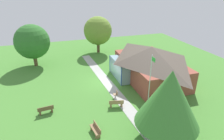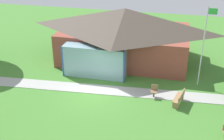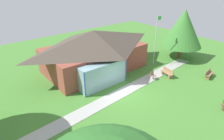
% 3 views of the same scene
% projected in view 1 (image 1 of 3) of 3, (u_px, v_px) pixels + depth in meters
% --- Properties ---
extents(ground_plane, '(44.00, 44.00, 0.00)m').
position_uv_depth(ground_plane, '(103.00, 83.00, 24.40)').
color(ground_plane, '#478433').
extents(pavilion, '(11.43, 7.96, 4.41)m').
position_uv_depth(pavilion, '(149.00, 63.00, 24.63)').
color(pavilion, brown).
rests_on(pavilion, ground_plane).
extents(footpath, '(21.66, 2.77, 0.03)m').
position_uv_depth(footpath, '(107.00, 82.00, 24.54)').
color(footpath, '#ADADA8').
rests_on(footpath, ground_plane).
extents(flagpole, '(0.64, 0.08, 5.77)m').
position_uv_depth(flagpole, '(150.00, 81.00, 17.99)').
color(flagpole, silver).
rests_on(flagpole, ground_plane).
extents(bench_front_right, '(0.60, 1.54, 0.84)m').
position_uv_depth(bench_front_right, '(46.00, 110.00, 18.42)').
color(bench_front_right, brown).
rests_on(bench_front_right, ground_plane).
extents(bench_lawn_far_right, '(1.55, 0.68, 0.84)m').
position_uv_depth(bench_lawn_far_right, '(96.00, 130.00, 15.89)').
color(bench_lawn_far_right, olive).
rests_on(bench_lawn_far_right, ground_plane).
extents(bench_mid_right, '(0.77, 1.56, 0.84)m').
position_uv_depth(bench_mid_right, '(116.00, 103.00, 19.42)').
color(bench_mid_right, '#9E7A51').
rests_on(bench_mid_right, ground_plane).
extents(patio_chair_lawn_spare, '(0.45, 0.45, 0.86)m').
position_uv_depth(patio_chair_lawn_spare, '(116.00, 94.00, 20.99)').
color(patio_chair_lawn_spare, '#8C6B4C').
rests_on(patio_chair_lawn_spare, ground_plane).
extents(tree_lawn_corner, '(5.10, 5.10, 6.35)m').
position_uv_depth(tree_lawn_corner, '(32.00, 42.00, 28.14)').
color(tree_lawn_corner, brown).
rests_on(tree_lawn_corner, ground_plane).
extents(tree_east_hedge, '(4.91, 4.91, 6.08)m').
position_uv_depth(tree_east_hedge, '(169.00, 98.00, 13.96)').
color(tree_east_hedge, brown).
rests_on(tree_east_hedge, ground_plane).
extents(tree_west_hedge, '(5.02, 5.02, 6.53)m').
position_uv_depth(tree_west_hedge, '(98.00, 31.00, 33.94)').
color(tree_west_hedge, brown).
rests_on(tree_west_hedge, ground_plane).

